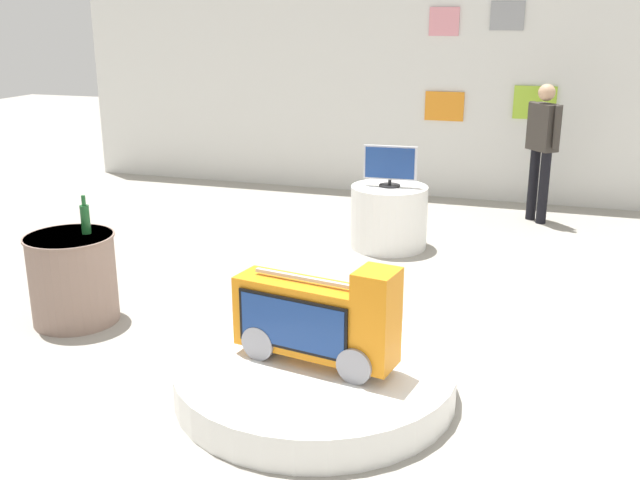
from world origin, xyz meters
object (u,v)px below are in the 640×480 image
novelty_firetruck_tv (317,322)px  display_pedestal_center_rear (389,217)px  shopper_browsing_near_truck (542,142)px  bottle_on_side_table (85,218)px  side_table_round (73,278)px  tv_on_center_rear (390,165)px  main_display_pedestal (315,377)px

novelty_firetruck_tv → display_pedestal_center_rear: novelty_firetruck_tv is taller
shopper_browsing_near_truck → novelty_firetruck_tv: bearing=-104.3°
novelty_firetruck_tv → bottle_on_side_table: (-2.20, 0.66, 0.34)m
novelty_firetruck_tv → side_table_round: size_ratio=1.54×
side_table_round → bottle_on_side_table: size_ratio=2.33×
tv_on_center_rear → shopper_browsing_near_truck: shopper_browsing_near_truck is taller
tv_on_center_rear → main_display_pedestal: bearing=-85.8°
main_display_pedestal → novelty_firetruck_tv: size_ratio=1.65×
display_pedestal_center_rear → shopper_browsing_near_truck: bearing=46.1°
main_display_pedestal → tv_on_center_rear: bearing=94.2°
shopper_browsing_near_truck → bottle_on_side_table: bearing=-129.0°
tv_on_center_rear → side_table_round: tv_on_center_rear is taller
novelty_firetruck_tv → shopper_browsing_near_truck: (1.25, 4.92, 0.46)m
side_table_round → shopper_browsing_near_truck: (3.55, 4.36, 0.60)m
display_pedestal_center_rear → shopper_browsing_near_truck: (1.52, 1.58, 0.64)m
main_display_pedestal → bottle_on_side_table: (-2.18, 0.65, 0.75)m
display_pedestal_center_rear → side_table_round: 3.45m
main_display_pedestal → display_pedestal_center_rear: (-0.25, 3.33, 0.23)m
tv_on_center_rear → side_table_round: (-2.03, -2.78, -0.53)m
bottle_on_side_table → display_pedestal_center_rear: bearing=54.2°
side_table_round → bottle_on_side_table: bottle_on_side_table is taller
novelty_firetruck_tv → tv_on_center_rear: bearing=94.5°
novelty_firetruck_tv → display_pedestal_center_rear: bearing=94.5°
side_table_round → shopper_browsing_near_truck: shopper_browsing_near_truck is taller
display_pedestal_center_rear → shopper_browsing_near_truck: size_ratio=0.50×
display_pedestal_center_rear → bottle_on_side_table: bottle_on_side_table is taller
bottle_on_side_table → shopper_browsing_near_truck: bearing=51.0°
novelty_firetruck_tv → tv_on_center_rear: 3.37m
novelty_firetruck_tv → tv_on_center_rear: (-0.26, 3.34, 0.39)m
display_pedestal_center_rear → tv_on_center_rear: 0.57m
novelty_firetruck_tv → side_table_round: bearing=166.3°
main_display_pedestal → bottle_on_side_table: size_ratio=5.90×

